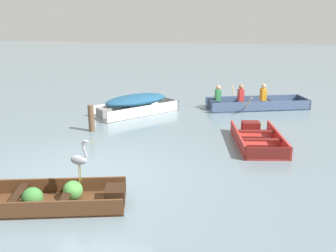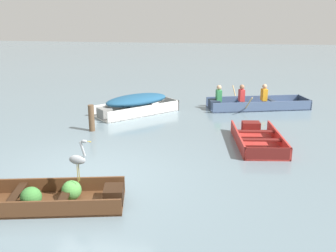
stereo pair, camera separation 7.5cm
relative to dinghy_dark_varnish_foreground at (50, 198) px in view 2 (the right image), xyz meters
The scene contains 7 objects.
ground_plane 1.32m from the dinghy_dark_varnish_foreground, 81.19° to the left, with size 80.00×80.00×0.00m, color slate.
dinghy_dark_varnish_foreground is the anchor object (origin of this frame).
skiff_red_near_moored 5.86m from the dinghy_dark_varnish_foreground, 46.72° to the left, with size 1.49×2.60×0.34m.
skiff_white_mid_moored 6.82m from the dinghy_dark_varnish_foreground, 90.65° to the left, with size 2.87×2.92×0.69m.
rowboat_slate_blue_with_crew 9.24m from the dinghy_dark_varnish_foreground, 64.05° to the left, with size 3.93×2.41×0.93m.
heron_on_dinghy 0.94m from the dinghy_dark_varnish_foreground, 20.36° to the left, with size 0.45×0.16×0.84m.
mooring_post 4.66m from the dinghy_dark_varnish_foreground, 101.12° to the left, with size 0.18×0.18×0.81m, color brown.
Camera 2 is at (3.04, -7.14, 3.43)m, focal length 40.00 mm.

